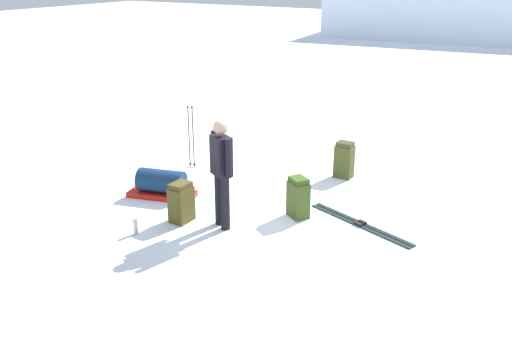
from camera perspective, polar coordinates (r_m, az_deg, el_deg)
ground_plane at (r=9.15m, az=-0.00°, el=-4.11°), size 80.00×80.00×0.00m
distant_snow_ridge at (r=32.30m, az=20.27°, el=14.62°), size 14.21×6.42×2.43m
skier_standing at (r=8.20m, az=-3.59°, el=0.09°), size 0.51×0.36×1.70m
ski_pair_near at (r=8.75m, az=10.71°, el=-5.62°), size 1.89×0.80×0.05m
backpack_large_dark at (r=8.68m, az=-7.72°, el=-3.45°), size 0.28×0.35×0.64m
backpack_bright at (r=8.77m, az=4.38°, el=-2.98°), size 0.42×0.40×0.66m
backpack_small_spare at (r=10.49m, az=9.09°, el=0.91°), size 0.33×0.27×0.70m
ski_poles_planted_near at (r=10.86m, az=-6.73°, el=3.66°), size 0.15×0.09×1.25m
gear_sled at (r=9.67m, az=-9.72°, el=-1.58°), size 1.24×0.74×0.49m
thermos_bottle at (r=8.46m, az=-12.32°, el=-5.78°), size 0.07×0.07×0.26m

